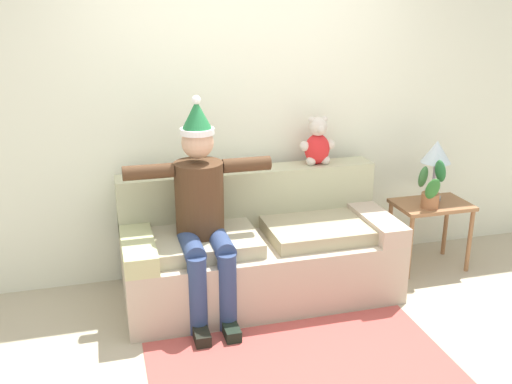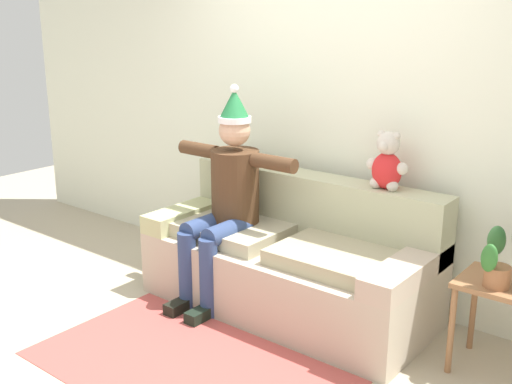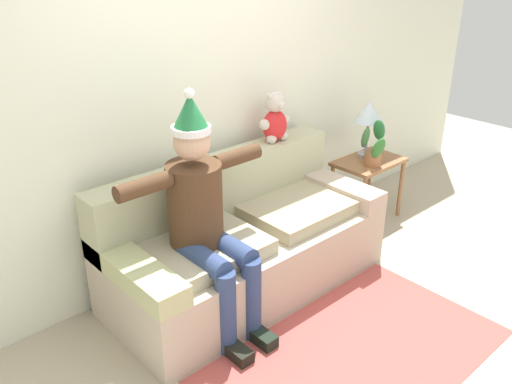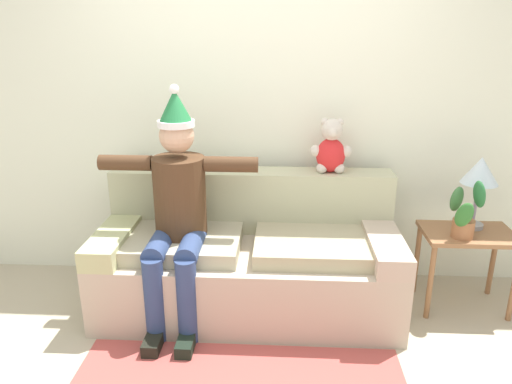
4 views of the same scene
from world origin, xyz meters
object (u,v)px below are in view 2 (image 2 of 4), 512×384
teddy_bear (387,163)px  potted_plant (499,259)px  couch (291,260)px  person_seated (226,194)px

teddy_bear → potted_plant: bearing=-19.9°
teddy_bear → potted_plant: (0.85, -0.31, -0.35)m
teddy_bear → potted_plant: teddy_bear is taller
teddy_bear → couch: bearing=-154.8°
person_seated → couch: bearing=20.9°
person_seated → potted_plant: size_ratio=3.96×
person_seated → teddy_bear: bearing=23.3°
teddy_bear → person_seated: bearing=-156.7°
potted_plant → person_seated: bearing=-176.2°
couch → person_seated: person_seated is taller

